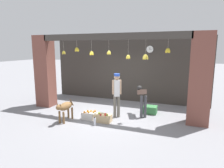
% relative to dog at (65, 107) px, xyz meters
% --- Properties ---
extents(ground_plane, '(60.00, 60.00, 0.00)m').
position_rel_dog_xyz_m(ground_plane, '(1.22, 1.11, -0.52)').
color(ground_plane, gray).
extents(shop_back_wall, '(7.59, 0.12, 3.10)m').
position_rel_dog_xyz_m(shop_back_wall, '(1.22, 3.57, 1.03)').
color(shop_back_wall, '#38332D').
rests_on(shop_back_wall, ground_plane).
extents(shop_pillar_left, '(0.70, 0.60, 3.10)m').
position_rel_dog_xyz_m(shop_pillar_left, '(-1.93, 1.41, 1.03)').
color(shop_pillar_left, brown).
rests_on(shop_pillar_left, ground_plane).
extents(shop_pillar_right, '(0.70, 0.60, 3.10)m').
position_rel_dog_xyz_m(shop_pillar_right, '(4.36, 1.41, 1.03)').
color(shop_pillar_right, brown).
rests_on(shop_pillar_right, ground_plane).
extents(storefront_awning, '(5.69, 0.28, 0.95)m').
position_rel_dog_xyz_m(storefront_awning, '(1.22, 1.22, 2.42)').
color(storefront_awning, '#3D3833').
extents(dog, '(0.29, 1.00, 0.75)m').
position_rel_dog_xyz_m(dog, '(0.00, 0.00, 0.00)').
color(dog, brown).
rests_on(dog, ground_plane).
extents(shopkeeper, '(0.31, 0.31, 1.65)m').
position_rel_dog_xyz_m(shopkeeper, '(1.56, 1.06, 0.46)').
color(shopkeeper, '#6B665B').
rests_on(shopkeeper, ground_plane).
extents(worker_stooping, '(0.52, 0.79, 1.09)m').
position_rel_dog_xyz_m(worker_stooping, '(2.40, 1.58, 0.21)').
color(worker_stooping, '#424247').
rests_on(worker_stooping, ground_plane).
extents(fruit_crate_oranges, '(0.46, 0.36, 0.32)m').
position_rel_dog_xyz_m(fruit_crate_oranges, '(0.67, 0.52, -0.38)').
color(fruit_crate_oranges, silver).
rests_on(fruit_crate_oranges, ground_plane).
extents(fruit_crate_apples, '(0.57, 0.37, 0.33)m').
position_rel_dog_xyz_m(fruit_crate_apples, '(1.27, 0.44, -0.38)').
color(fruit_crate_apples, tan).
rests_on(fruit_crate_apples, ground_plane).
extents(produce_box_green, '(0.52, 0.42, 0.29)m').
position_rel_dog_xyz_m(produce_box_green, '(2.66, 1.96, -0.37)').
color(produce_box_green, '#387A42').
rests_on(produce_box_green, ground_plane).
extents(water_bottle, '(0.08, 0.08, 0.29)m').
position_rel_dog_xyz_m(water_bottle, '(1.14, 0.03, -0.38)').
color(water_bottle, silver).
rests_on(water_bottle, ground_plane).
extents(wall_clock, '(0.34, 0.03, 0.34)m').
position_rel_dog_xyz_m(wall_clock, '(2.29, 3.49, 1.99)').
color(wall_clock, black).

